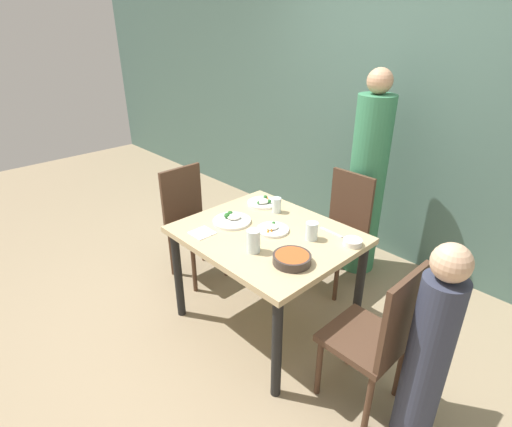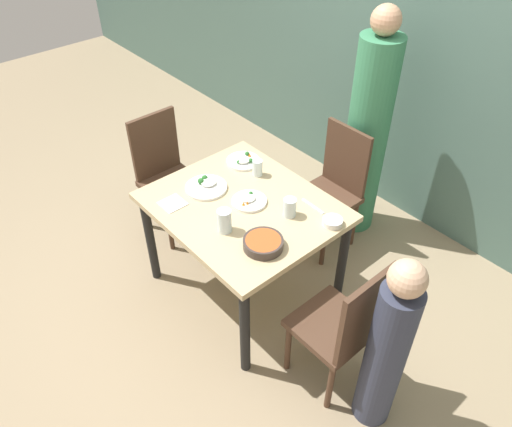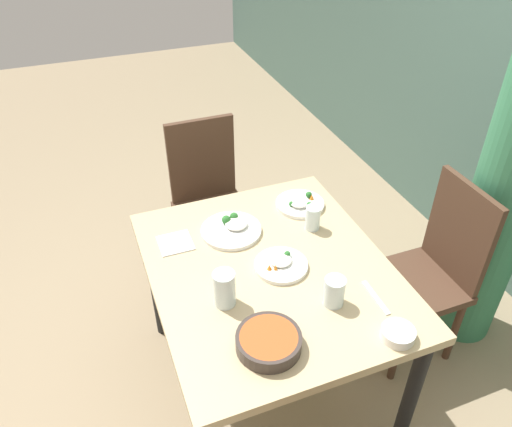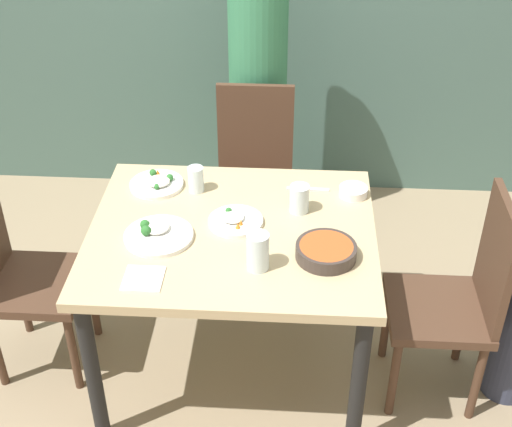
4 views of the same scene
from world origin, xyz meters
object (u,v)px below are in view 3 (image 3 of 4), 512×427
Objects in this scene: chair_adult_spot at (431,269)px; person_adult at (502,203)px; glass_water_tall at (224,289)px; plate_rice_adult at (232,229)px; bowl_curry at (269,341)px.

person_adult reaches higher than chair_adult_spot.
chair_adult_spot is 1.09m from glass_water_tall.
chair_adult_spot is 3.55× the size of plate_rice_adult.
person_adult is 1.36m from glass_water_tall.
glass_water_tall reaches higher than bowl_curry.
bowl_curry is at bearing -75.73° from person_adult.
glass_water_tall is at bearing -85.62° from chair_adult_spot.
glass_water_tall is at bearing -22.24° from plate_rice_adult.
plate_rice_adult is at bearing -109.58° from chair_adult_spot.
plate_rice_adult is (-0.31, -1.20, -0.04)m from person_adult.
glass_water_tall is at bearing -86.63° from person_adult.
chair_adult_spot is 4.20× the size of bowl_curry.
person_adult reaches higher than plate_rice_adult.
person_adult is 1.24m from plate_rice_adult.
plate_rice_adult is 0.43m from glass_water_tall.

